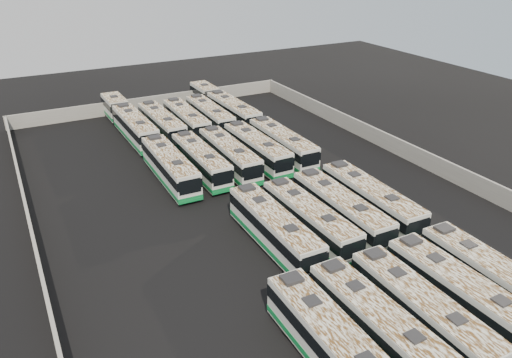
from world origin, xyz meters
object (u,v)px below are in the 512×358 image
at_px(bus_front_right, 463,296).
at_px(bus_back_far_right, 223,106).
at_px(bus_midfront_far_right, 371,200).
at_px(bus_midback_far_left, 170,166).
at_px(bus_midfront_right, 340,209).
at_px(bus_back_far_left, 128,120).
at_px(bus_midback_left, 201,160).
at_px(bus_midback_far_right, 282,144).
at_px(bus_front_far_left, 335,348).
at_px(bus_back_center, 186,120).
at_px(bus_front_left, 380,328).
at_px(bus_midback_center, 229,155).
at_px(bus_front_far_right, 494,280).
at_px(bus_midfront_left, 274,229).
at_px(bus_midback_right, 257,149).
at_px(bus_back_left, 162,124).
at_px(bus_midfront_center, 310,219).
at_px(bus_front_center, 422,312).
at_px(bus_back_right, 210,116).

xyz_separation_m(bus_front_right, bus_back_far_right, (3.72, 50.58, 0.02)).
bearing_deg(bus_midfront_far_right, bus_midback_far_left, 132.48).
height_order(bus_midfront_right, bus_back_far_left, bus_back_far_left).
relative_size(bus_midback_left, bus_midback_far_right, 0.96).
distance_m(bus_front_far_left, bus_midfront_far_right, 21.08).
height_order(bus_front_far_left, bus_back_center, bus_front_far_left).
relative_size(bus_front_right, bus_back_far_left, 0.64).
relative_size(bus_front_left, bus_midback_center, 1.00).
bearing_deg(bus_front_far_left, bus_front_right, 0.22).
distance_m(bus_front_far_left, bus_front_far_right, 15.01).
height_order(bus_front_left, bus_midfront_left, bus_midfront_left).
bearing_deg(bus_back_far_right, bus_midback_right, -102.24).
height_order(bus_back_left, bus_back_center, bus_back_left).
height_order(bus_midfront_left, bus_midback_center, bus_midfront_left).
height_order(bus_midfront_center, bus_back_left, bus_back_left).
bearing_deg(bus_front_center, bus_back_right, 86.14).
height_order(bus_front_left, bus_midfront_far_right, bus_midfront_far_right).
distance_m(bus_midfront_left, bus_back_far_right, 37.64).
relative_size(bus_midfront_far_right, bus_midback_far_left, 1.01).
bearing_deg(bus_midfront_left, bus_back_far_right, 73.05).
relative_size(bus_midfront_right, bus_midback_center, 1.01).
xyz_separation_m(bus_midfront_left, bus_back_left, (-0.01, 32.14, -0.01)).
relative_size(bus_front_right, bus_midfront_far_right, 0.98).
xyz_separation_m(bus_midfront_far_right, bus_back_left, (-11.29, 31.93, -0.04)).
distance_m(bus_front_far_left, bus_midback_center, 32.89).
distance_m(bus_front_right, bus_back_right, 47.02).
distance_m(bus_front_far_left, bus_midback_far_right, 35.46).
height_order(bus_back_far_left, bus_back_left, bus_back_far_left).
bearing_deg(bus_back_far_right, bus_midback_far_right, -90.80).
xyz_separation_m(bus_front_far_left, bus_back_right, (11.25, 46.90, -0.05)).
height_order(bus_front_left, bus_back_left, bus_back_left).
relative_size(bus_front_right, bus_front_far_right, 1.01).
height_order(bus_front_far_left, bus_midback_center, bus_front_far_left).
distance_m(bus_front_far_right, bus_midback_right, 32.27).
relative_size(bus_front_right, bus_midback_right, 1.00).
xyz_separation_m(bus_midfront_left, bus_midback_far_right, (11.25, 17.56, 0.01)).
relative_size(bus_front_far_right, bus_midback_right, 0.99).
height_order(bus_midfront_right, bus_back_far_right, bus_back_far_right).
bearing_deg(bus_back_right, bus_midfront_center, -95.42).
bearing_deg(bus_front_right, bus_midback_far_right, 82.52).
bearing_deg(bus_front_right, bus_midfront_right, 89.50).
distance_m(bus_midfront_left, bus_midback_far_right, 20.86).
xyz_separation_m(bus_midfront_left, bus_midback_far_left, (-3.82, 17.50, 0.02)).
relative_size(bus_back_far_left, bus_back_center, 1.60).
height_order(bus_midback_far_left, bus_back_center, bus_midback_far_left).
relative_size(bus_front_far_left, bus_back_far_left, 0.64).
height_order(bus_front_center, bus_midback_left, bus_front_center).
distance_m(bus_midfront_left, bus_back_left, 32.14).
relative_size(bus_midfront_far_right, bus_midback_far_right, 1.01).
bearing_deg(bus_back_left, bus_back_far_right, 17.43).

